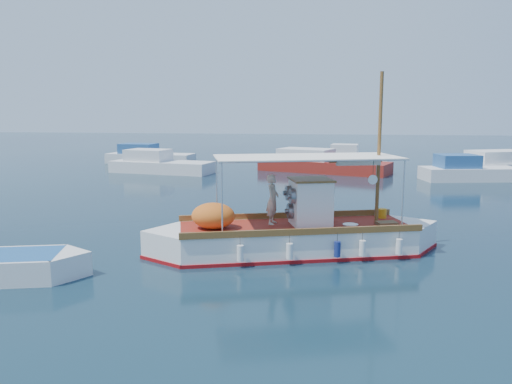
# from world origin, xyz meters

# --- Properties ---
(ground) EXTENTS (160.00, 160.00, 0.00)m
(ground) POSITION_xyz_m (0.00, 0.00, 0.00)
(ground) COLOR black
(ground) RESTS_ON ground
(fishing_caique) EXTENTS (8.71, 4.32, 5.56)m
(fishing_caique) POSITION_xyz_m (0.15, 0.22, 0.49)
(fishing_caique) COLOR white
(fishing_caique) RESTS_ON ground
(bg_boat_nw) EXTENTS (7.42, 3.58, 1.80)m
(bg_boat_nw) POSITION_xyz_m (-10.60, 18.77, 0.49)
(bg_boat_nw) COLOR silver
(bg_boat_nw) RESTS_ON ground
(bg_boat_n) EXTENTS (9.49, 5.67, 1.80)m
(bg_boat_n) POSITION_xyz_m (0.46, 20.91, 0.49)
(bg_boat_n) COLOR maroon
(bg_boat_n) RESTS_ON ground
(bg_boat_ne) EXTENTS (6.13, 3.30, 1.80)m
(bg_boat_ne) POSITION_xyz_m (9.58, 17.80, 0.49)
(bg_boat_ne) COLOR silver
(bg_boat_ne) RESTS_ON ground
(bg_boat_e) EXTENTS (9.50, 5.81, 1.80)m
(bg_boat_e) POSITION_xyz_m (13.38, 21.76, 0.49)
(bg_boat_e) COLOR silver
(bg_boat_e) RESTS_ON ground
(bg_boat_far_w) EXTENTS (7.22, 2.81, 1.80)m
(bg_boat_far_w) POSITION_xyz_m (-13.68, 24.80, 0.49)
(bg_boat_far_w) COLOR silver
(bg_boat_far_w) RESTS_ON ground
(bg_boat_far_n) EXTENTS (5.42, 2.72, 1.80)m
(bg_boat_far_n) POSITION_xyz_m (2.91, 26.48, 0.49)
(bg_boat_far_n) COLOR silver
(bg_boat_far_n) RESTS_ON ground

